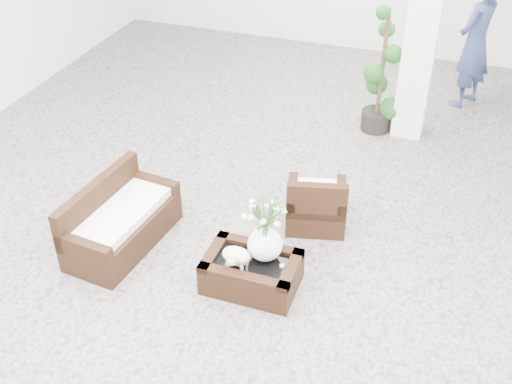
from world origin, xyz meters
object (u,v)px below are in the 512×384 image
(coffee_table, at_px, (252,273))
(topiary, at_px, (382,72))
(armchair, at_px, (317,197))
(loveseat, at_px, (121,217))

(coffee_table, bearing_deg, topiary, 80.79)
(coffee_table, distance_m, armchair, 1.25)
(coffee_table, height_order, topiary, topiary)
(armchair, height_order, loveseat, loveseat)
(coffee_table, bearing_deg, armchair, 74.54)
(topiary, bearing_deg, coffee_table, -99.21)
(topiary, bearing_deg, loveseat, -121.69)
(coffee_table, xyz_separation_m, loveseat, (-1.50, 0.16, 0.20))
(loveseat, height_order, topiary, topiary)
(armchair, xyz_separation_m, loveseat, (-1.83, -1.02, 0.01))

